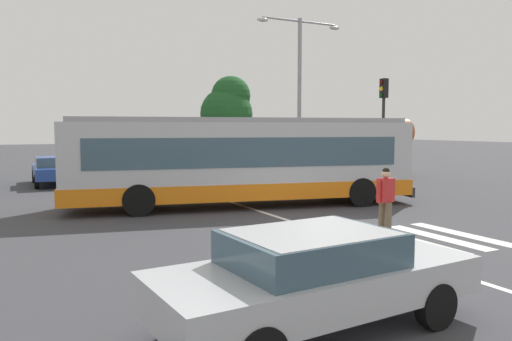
% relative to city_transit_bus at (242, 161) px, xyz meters
% --- Properties ---
extents(ground_plane, '(160.00, 160.00, 0.00)m').
position_rel_city_transit_bus_xyz_m(ground_plane, '(0.24, -4.53, -1.59)').
color(ground_plane, '#3D3D42').
extents(city_transit_bus, '(12.23, 5.13, 3.06)m').
position_rel_city_transit_bus_xyz_m(city_transit_bus, '(0.00, 0.00, 0.00)').
color(city_transit_bus, black).
rests_on(city_transit_bus, ground_plane).
extents(pedestrian_crossing_street, '(0.58, 0.38, 1.72)m').
position_rel_city_transit_bus_xyz_m(pedestrian_crossing_street, '(1.20, -5.89, -0.62)').
color(pedestrian_crossing_street, brown).
rests_on(pedestrian_crossing_street, ground_plane).
extents(foreground_sedan, '(4.60, 2.08, 1.35)m').
position_rel_city_transit_bus_xyz_m(foreground_sedan, '(-3.73, -9.97, -0.82)').
color(foreground_sedan, black).
rests_on(foreground_sedan, ground_plane).
extents(parked_car_blue, '(1.94, 4.54, 1.35)m').
position_rel_city_transit_bus_xyz_m(parked_car_blue, '(-5.19, 9.98, -0.82)').
color(parked_car_blue, black).
rests_on(parked_car_blue, ground_plane).
extents(parked_car_teal, '(1.97, 4.55, 1.35)m').
position_rel_city_transit_bus_xyz_m(parked_car_teal, '(-2.31, 9.35, -0.82)').
color(parked_car_teal, black).
rests_on(parked_car_teal, ground_plane).
extents(parked_car_champagne, '(1.99, 4.56, 1.35)m').
position_rel_city_transit_bus_xyz_m(parked_car_champagne, '(0.48, 9.49, -0.82)').
color(parked_car_champagne, black).
rests_on(parked_car_champagne, ground_plane).
extents(parked_car_black, '(1.92, 4.53, 1.35)m').
position_rel_city_transit_bus_xyz_m(parked_car_black, '(3.04, 9.47, -0.82)').
color(parked_car_black, black).
rests_on(parked_car_black, ground_plane).
extents(parked_car_white, '(1.88, 4.50, 1.35)m').
position_rel_city_transit_bus_xyz_m(parked_car_white, '(5.71, 9.73, -0.82)').
color(parked_car_white, black).
rests_on(parked_car_white, ground_plane).
extents(parked_car_charcoal, '(1.95, 4.54, 1.35)m').
position_rel_city_transit_bus_xyz_m(parked_car_charcoal, '(8.47, 10.04, -0.82)').
color(parked_car_charcoal, black).
rests_on(parked_car_charcoal, ground_plane).
extents(traffic_light_far_corner, '(0.33, 0.32, 5.02)m').
position_rel_city_transit_bus_xyz_m(traffic_light_far_corner, '(8.59, 2.51, 1.76)').
color(traffic_light_far_corner, '#28282B').
rests_on(traffic_light_far_corner, ground_plane).
extents(bus_stop_shelter, '(4.06, 1.54, 3.25)m').
position_rel_city_transit_bus_xyz_m(bus_stop_shelter, '(11.31, 5.96, 0.83)').
color(bus_stop_shelter, '#28282B').
rests_on(bus_stop_shelter, ground_plane).
extents(twin_arm_street_lamp, '(4.82, 0.32, 8.18)m').
position_rel_city_transit_bus_xyz_m(twin_arm_street_lamp, '(6.08, 5.90, 3.53)').
color(twin_arm_street_lamp, '#939399').
rests_on(twin_arm_street_lamp, ground_plane).
extents(background_tree_right, '(3.42, 3.42, 6.11)m').
position_rel_city_transit_bus_xyz_m(background_tree_right, '(5.81, 14.15, 2.38)').
color(background_tree_right, brown).
rests_on(background_tree_right, ground_plane).
extents(crosswalk_painted_stripes, '(6.19, 3.11, 0.01)m').
position_rel_city_transit_bus_xyz_m(crosswalk_painted_stripes, '(0.14, -6.71, -1.58)').
color(crosswalk_painted_stripes, silver).
rests_on(crosswalk_painted_stripes, ground_plane).
extents(lane_center_line, '(0.16, 24.00, 0.01)m').
position_rel_city_transit_bus_xyz_m(lane_center_line, '(0.03, -2.53, -1.59)').
color(lane_center_line, silver).
rests_on(lane_center_line, ground_plane).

